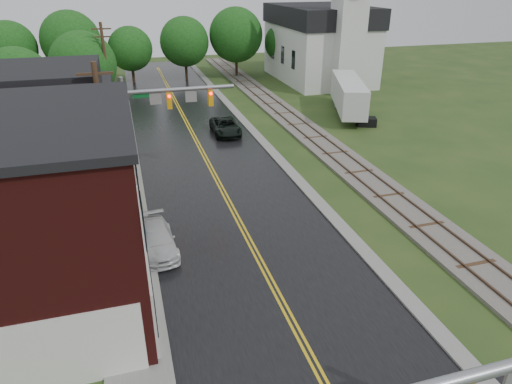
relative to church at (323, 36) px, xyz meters
name	(u,v)px	position (x,y,z in m)	size (l,w,h in m)	color
main_road	(206,159)	(-20.00, -23.74, -5.83)	(10.00, 90.00, 0.02)	black
curb_right	(255,133)	(-14.60, -18.74, -5.83)	(0.80, 70.00, 0.12)	gray
sidewalk_left	(126,196)	(-26.20, -28.74, -5.83)	(2.40, 50.00, 0.12)	gray
yellow_house	(37,152)	(-31.00, -27.74, -2.63)	(8.00, 7.00, 6.40)	tan
darkred_building	(69,124)	(-30.00, -18.74, -3.63)	(7.00, 6.00, 4.40)	#3F0F0C
church	(323,36)	(0.00, 0.00, 0.00)	(10.40, 18.40, 20.00)	silver
railroad	(302,128)	(-10.00, -18.74, -5.73)	(3.20, 80.00, 0.30)	#59544C
traffic_signal_far	(158,110)	(-23.47, -26.74, -0.86)	(7.34, 0.43, 7.20)	gray
utility_pole_b	(105,142)	(-26.80, -31.74, -1.11)	(1.80, 0.28, 9.00)	#382616
utility_pole_c	(107,69)	(-26.80, -9.74, -1.11)	(1.80, 0.28, 9.00)	#382616
tree_left_c	(20,85)	(-33.85, -13.84, -1.32)	(6.00, 6.00, 7.65)	black
tree_left_e	(85,66)	(-28.85, -7.84, -1.02)	(6.40, 6.40, 8.16)	black
suv_dark	(225,127)	(-17.14, -18.11, -5.16)	(2.25, 4.89, 1.36)	black
pickup_white	(157,240)	(-24.80, -35.83, -5.20)	(1.78, 4.37, 1.27)	silver
semi_trailer	(349,94)	(-3.86, -15.52, -3.72)	(5.79, 11.02, 3.51)	black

